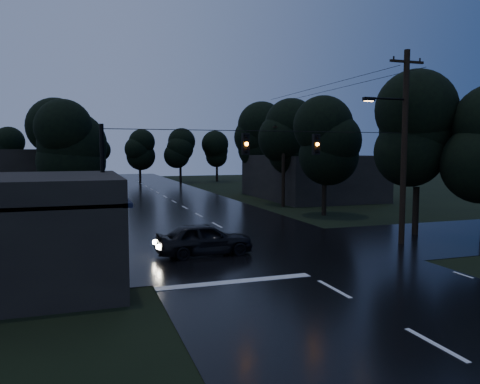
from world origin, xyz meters
TOP-DOWN VIEW (x-y plane):
  - ground at (0.00, 0.00)m, footprint 160.00×160.00m
  - main_road at (0.00, 30.00)m, footprint 12.00×120.00m
  - cross_street at (0.00, 12.00)m, footprint 60.00×9.00m
  - building_far_right at (14.00, 34.00)m, footprint 10.00×14.00m
  - building_far_left at (-14.00, 40.00)m, footprint 10.00×16.00m
  - utility_pole_main at (7.41, 11.00)m, footprint 3.50×0.30m
  - utility_pole_far at (8.30, 28.00)m, footprint 2.00×0.30m
  - anchor_pole_left at (-7.50, 11.00)m, footprint 0.18×0.18m
  - span_signals at (0.56, 10.99)m, footprint 15.00×0.37m
  - tree_corner_near at (10.00, 13.00)m, footprint 4.48×4.48m
  - tree_left_a at (-9.00, 22.00)m, footprint 3.92×3.92m
  - tree_left_b at (-9.60, 30.00)m, footprint 4.20×4.20m
  - tree_left_c at (-10.20, 40.00)m, footprint 4.48×4.48m
  - tree_right_a at (9.00, 22.00)m, footprint 4.20×4.20m
  - tree_right_b at (9.60, 30.00)m, footprint 4.48×4.48m
  - tree_right_c at (10.20, 40.00)m, footprint 4.76×4.76m
  - car at (-2.96, 11.80)m, footprint 4.59×1.98m

SIDE VIEW (x-z plane):
  - ground at x=0.00m, z-range 0.00..0.00m
  - main_road at x=0.00m, z-range -0.01..0.01m
  - cross_street at x=0.00m, z-range -0.01..0.01m
  - car at x=-2.96m, z-range 0.00..1.54m
  - building_far_right at x=14.00m, z-range 0.00..4.40m
  - building_far_left at x=-14.00m, z-range 0.00..5.00m
  - anchor_pole_left at x=-7.50m, z-range 0.00..6.00m
  - utility_pole_far at x=8.30m, z-range 0.13..7.63m
  - tree_left_a at x=-9.00m, z-range 1.11..9.37m
  - span_signals at x=0.56m, z-range 4.69..5.80m
  - utility_pole_main at x=7.41m, z-range 0.26..10.26m
  - tree_left_b at x=-9.60m, z-range 1.19..10.04m
  - tree_right_a at x=9.00m, z-range 1.19..10.04m
  - tree_corner_near at x=10.00m, z-range 1.27..10.71m
  - tree_left_c at x=-10.20m, z-range 1.27..10.71m
  - tree_right_b at x=9.60m, z-range 1.27..10.71m
  - tree_right_c at x=10.20m, z-range 1.35..11.38m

